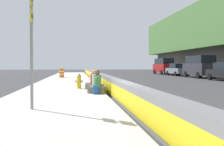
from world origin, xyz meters
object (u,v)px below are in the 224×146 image
Objects in this scene: fire_hydrant at (79,81)px; seated_person_rear at (94,83)px; seated_person_middle at (96,84)px; parked_car_farther at (164,66)px; parked_car_far at (178,69)px; seated_person_foreground at (97,86)px; construction_barrel at (62,73)px; seated_person_far at (93,82)px; route_sign_post at (32,41)px; parked_car_midline at (200,66)px; backpack at (96,90)px.

fire_hydrant is 0.80× the size of seated_person_rear.
parked_car_farther is at bearing -24.95° from seated_person_middle.
parked_car_far is at bearing -34.45° from fire_hydrant.
construction_barrel is at bearing 8.79° from seated_person_foreground.
seated_person_middle is at bearing -179.58° from seated_person_far.
construction_barrel is 19.80m from parked_car_farther.
construction_barrel reaches higher than fire_hydrant.
seated_person_rear is at bearing -19.75° from route_sign_post.
construction_barrel is 15.73m from parked_car_midline.
seated_person_foreground is 21.12m from parked_car_midline.
fire_hydrant is 0.17× the size of parked_car_midline.
route_sign_post is 3.24× the size of seated_person_foreground.
parked_car_far is at bearing -29.30° from route_sign_post.
parked_car_far is (6.25, 0.20, -0.49)m from parked_car_midline.
seated_person_middle is at bearing 155.05° from parked_car_farther.
seated_person_rear is at bearing 178.06° from seated_person_far.
seated_person_middle is 2.05m from seated_person_far.
seated_person_middle is at bearing -170.70° from construction_barrel.
fire_hydrant is 0.93× the size of construction_barrel.
seated_person_far is at bearing 153.30° from parked_car_farther.
parked_car_midline is (14.61, -13.20, 0.87)m from seated_person_rear.
seated_person_middle is (5.38, -2.34, -1.72)m from route_sign_post.
parked_car_far is at bearing 1.88° from parked_car_midline.
seated_person_rear is 1.07m from seated_person_far.
seated_person_far is (2.97, 0.01, 0.00)m from seated_person_foreground.
backpack is (-2.44, 0.07, -0.15)m from seated_person_rear.
fire_hydrant is 0.79× the size of seated_person_foreground.
construction_barrel is at bearing 7.03° from fire_hydrant.
route_sign_post is at bearing 162.66° from seated_person_far.
parked_car_far is (22.76, -12.94, 0.38)m from seated_person_foreground.
seated_person_far is 13.90m from construction_barrel.
seated_person_rear is (6.37, -2.29, -1.73)m from route_sign_post.
backpack is at bearing 178.46° from seated_person_rear.
seated_person_middle is at bearing 139.87° from parked_car_midline.
seated_person_rear reaches higher than construction_barrel.
seated_person_middle is 0.98m from seated_person_rear.
seated_person_foreground is at bearing -12.01° from backpack.
parked_car_farther reaches higher than seated_person_far.
route_sign_post is 3.22× the size of seated_person_far.
backpack is 17.35m from construction_barrel.
fire_hydrant is at bearing -11.80° from route_sign_post.
fire_hydrant is 0.79× the size of seated_person_far.
seated_person_rear is 0.21× the size of parked_car_midline.
seated_person_far reaches higher than fire_hydrant.
seated_person_foreground is 2.78× the size of backpack.
seated_person_rear is 0.24× the size of parked_car_far.
seated_person_rear is 1.16× the size of construction_barrel.
route_sign_post reaches higher than parked_car_midline.
seated_person_foreground is at bearing -162.27° from fire_hydrant.
parked_car_midline is at bearing -36.43° from route_sign_post.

